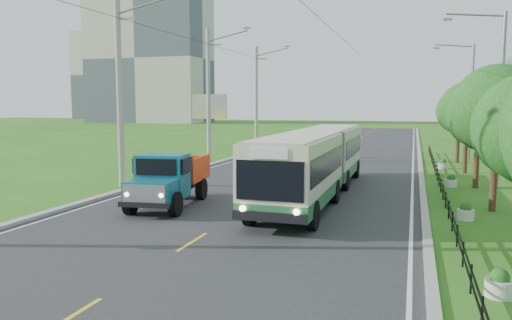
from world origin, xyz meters
The scene contains 27 objects.
ground centered at (0.00, 0.00, 0.00)m, with size 240.00×240.00×0.00m, color #286016.
road centered at (0.00, 20.00, 0.01)m, with size 14.00×120.00×0.02m, color #28282B.
curb_left centered at (-7.20, 20.00, 0.07)m, with size 0.40×120.00×0.15m, color #9E9E99.
curb_right centered at (7.15, 20.00, 0.05)m, with size 0.30×120.00×0.10m, color #9E9E99.
edge_line_left centered at (-6.65, 20.00, 0.02)m, with size 0.12×120.00×0.00m, color silver.
edge_line_right centered at (6.65, 20.00, 0.02)m, with size 0.12×120.00×0.00m, color silver.
centre_dash centered at (0.00, 0.00, 0.02)m, with size 0.12×2.20×0.00m, color yellow.
railing_right centered at (8.00, 14.00, 0.30)m, with size 0.04×40.00×0.60m, color black.
pole_near centered at (-8.26, 9.00, 5.09)m, with size 3.51×0.32×10.00m.
pole_mid centered at (-8.26, 21.00, 5.09)m, with size 3.51×0.32×10.00m.
pole_far centered at (-8.26, 33.00, 5.09)m, with size 3.51×0.32×10.00m.
tree_third centered at (9.86, 8.14, 3.99)m, with size 3.60×3.62×6.00m.
tree_fourth centered at (9.86, 14.14, 3.59)m, with size 3.24×3.31×5.40m.
tree_fifth centered at (9.86, 20.14, 3.85)m, with size 3.48×3.52×5.80m.
tree_back centered at (9.86, 26.14, 3.65)m, with size 3.30×3.36×5.50m.
streetlight_mid centered at (10.64, 14.00, 4.90)m, with size 3.02×0.20×9.07m.
streetlight_far centered at (10.64, 28.00, 4.90)m, with size 3.02×0.20×9.07m.
planter_front centered at (8.60, -2.00, 0.29)m, with size 0.64×0.64×0.67m.
planter_near centered at (8.60, 6.00, 0.29)m, with size 0.64×0.64×0.67m.
planter_mid centered at (8.60, 14.00, 0.29)m, with size 0.64×0.64×0.67m.
planter_far centered at (8.60, 22.00, 0.29)m, with size 0.64×0.64×0.67m.
billboard_left centered at (-9.50, 24.00, 3.87)m, with size 3.00×0.20×5.20m.
billboard_right centered at (12.30, 20.00, 5.34)m, with size 0.24×6.00×7.30m.
apartment_near centered at (-55.00, 95.00, 15.00)m, with size 28.00×14.00×30.00m, color #B7B2A3.
apartment_far centered at (-80.00, 120.00, 13.00)m, with size 24.00×14.00×26.00m, color #B7B2A3.
bus centered at (2.22, 9.13, 1.84)m, with size 2.66×15.84×3.06m.
dump_truck centered at (-3.36, 4.95, 1.32)m, with size 2.77×5.75×2.32m.
Camera 1 is at (6.62, -14.16, 4.38)m, focal length 35.00 mm.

